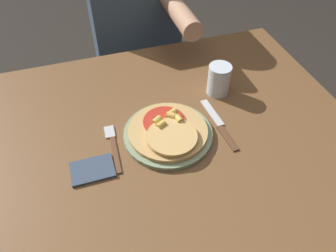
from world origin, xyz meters
TOP-DOWN VIEW (x-y plane):
  - ground_plane at (0.00, 0.00)m, footprint 8.00×8.00m
  - dining_table at (0.00, 0.00)m, footprint 1.14×0.93m
  - plate at (0.01, 0.01)m, footprint 0.25×0.25m
  - pizza at (0.01, 0.00)m, footprint 0.22×0.22m
  - fork at (-0.15, 0.02)m, footprint 0.03×0.18m
  - knife at (0.17, 0.00)m, footprint 0.03×0.22m
  - drinking_glass at (0.22, 0.14)m, footprint 0.07×0.07m
  - napkin at (-0.21, -0.05)m, footprint 0.11×0.08m
  - person_diner at (0.08, 0.69)m, footprint 0.36×0.52m

SIDE VIEW (x-z plane):
  - ground_plane at x=0.00m, z-range 0.00..0.00m
  - dining_table at x=0.00m, z-range 0.27..1.03m
  - person_diner at x=0.08m, z-range 0.09..1.31m
  - fork at x=-0.15m, z-range 0.76..0.77m
  - knife at x=0.17m, z-range 0.76..0.77m
  - napkin at x=-0.21m, z-range 0.76..0.77m
  - plate at x=0.01m, z-range 0.76..0.77m
  - pizza at x=0.01m, z-range 0.77..0.80m
  - drinking_glass at x=0.22m, z-range 0.76..0.86m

